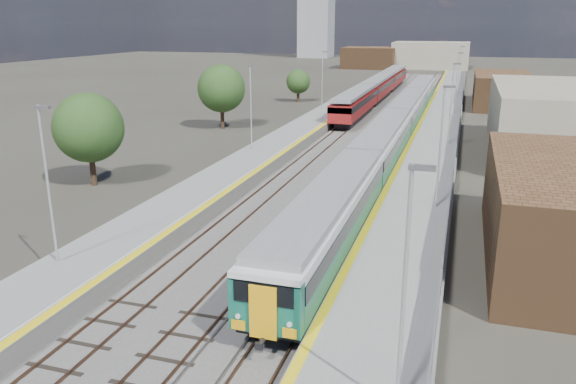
% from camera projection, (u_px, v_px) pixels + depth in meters
% --- Properties ---
extents(ground, '(320.00, 320.00, 0.00)m').
position_uv_depth(ground, '(388.00, 135.00, 62.61)').
color(ground, '#47443A').
rests_on(ground, ground).
extents(ballast_bed, '(10.50, 155.00, 0.06)m').
position_uv_depth(ballast_bed, '(372.00, 130.00, 65.53)').
color(ballast_bed, '#565451').
rests_on(ballast_bed, ground).
extents(tracks, '(8.96, 160.00, 0.17)m').
position_uv_depth(tracks, '(379.00, 127.00, 66.87)').
color(tracks, '#4C3323').
rests_on(tracks, ground).
extents(platform_right, '(4.70, 155.00, 8.52)m').
position_uv_depth(platform_right, '(439.00, 129.00, 63.22)').
color(platform_right, slate).
rests_on(platform_right, ground).
extents(platform_left, '(4.30, 155.00, 8.52)m').
position_uv_depth(platform_left, '(316.00, 122.00, 67.32)').
color(platform_left, slate).
rests_on(platform_left, ground).
extents(buildings, '(72.00, 185.50, 40.00)m').
position_uv_depth(buildings, '(366.00, 28.00, 145.64)').
color(buildings, brown).
rests_on(buildings, ground).
extents(green_train, '(2.85, 79.28, 3.13)m').
position_uv_depth(green_train, '(397.00, 124.00, 56.32)').
color(green_train, black).
rests_on(green_train, ground).
extents(red_train, '(2.84, 57.53, 3.58)m').
position_uv_depth(red_train, '(378.00, 88.00, 89.21)').
color(red_train, black).
rests_on(red_train, ground).
extents(tree_a, '(5.22, 5.22, 7.08)m').
position_uv_depth(tree_a, '(89.00, 128.00, 41.92)').
color(tree_a, '#382619').
rests_on(tree_a, ground).
extents(tree_b, '(5.51, 5.51, 7.47)m').
position_uv_depth(tree_b, '(221.00, 88.00, 64.82)').
color(tree_b, '#382619').
rests_on(tree_b, ground).
extents(tree_c, '(3.75, 3.75, 5.08)m').
position_uv_depth(tree_c, '(298.00, 82.00, 87.52)').
color(tree_c, '#382619').
rests_on(tree_c, ground).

